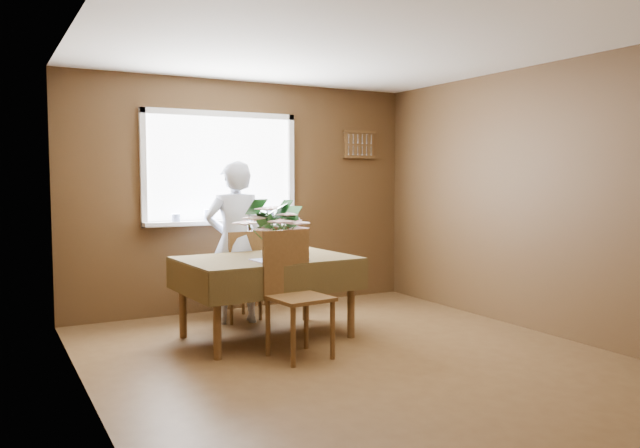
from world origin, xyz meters
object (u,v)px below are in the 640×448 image
dining_table (267,267)px  flower_bouquet (275,224)px  chair_near (294,288)px  seated_woman (235,242)px  chair_far (241,272)px

dining_table → flower_bouquet: size_ratio=2.83×
dining_table → chair_near: size_ratio=1.54×
seated_woman → flower_bouquet: bearing=103.2°
chair_far → chair_near: chair_near is taller
chair_near → seated_woman: seated_woman is taller
flower_bouquet → seated_woman: bearing=92.2°
chair_near → seated_woman: size_ratio=0.63×
dining_table → chair_near: chair_near is taller
dining_table → flower_bouquet: (-0.00, -0.18, 0.40)m
chair_far → chair_near: 1.35m
seated_woman → chair_far: bearing=-144.9°
chair_far → chair_near: (-0.07, -1.35, 0.05)m
chair_far → flower_bouquet: (-0.04, -0.92, 0.54)m
dining_table → chair_near: 0.62m
chair_far → dining_table: bearing=77.7°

